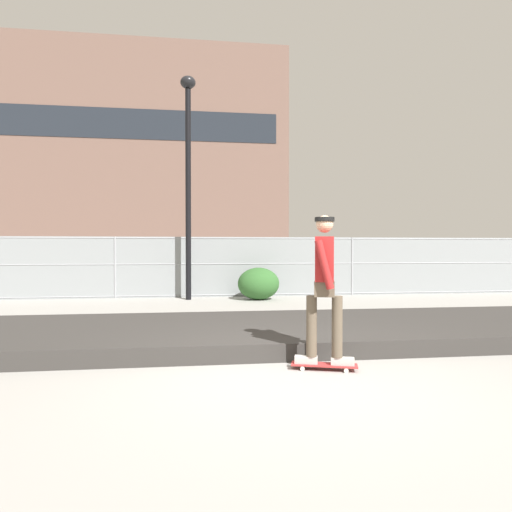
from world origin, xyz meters
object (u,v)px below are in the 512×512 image
skateboard (324,365)px  parked_car_mid (296,265)px  skater (324,279)px  street_lamp (188,160)px  shrub_left (259,284)px  parked_car_near (154,266)px

skateboard → parked_car_mid: size_ratio=0.18×
parked_car_mid → skater: bearing=-101.0°
street_lamp → skater: bearing=-76.3°
street_lamp → shrub_left: 4.13m
skateboard → skater: size_ratio=0.45×
parked_car_mid → shrub_left: bearing=-115.6°
street_lamp → skateboard: bearing=-76.3°
skateboard → parked_car_mid: parked_car_mid is taller
skateboard → street_lamp: 8.76m
parked_car_near → shrub_left: bearing=-52.6°
skater → shrub_left: (0.17, 7.29, -0.64)m
skateboard → skater: (0.00, 0.00, 1.05)m
skateboard → street_lamp: bearing=103.7°
parked_car_near → shrub_left: size_ratio=3.75×
street_lamp → parked_car_mid: bearing=44.7°
skateboard → parked_car_near: bearing=105.5°
parked_car_near → shrub_left: 5.70m
skateboard → parked_car_mid: bearing=79.0°
parked_car_mid → shrub_left: size_ratio=3.69×
skateboard → skater: bearing=14.0°
skateboard → street_lamp: street_lamp is taller
parked_car_mid → parked_car_near: bearing=178.2°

